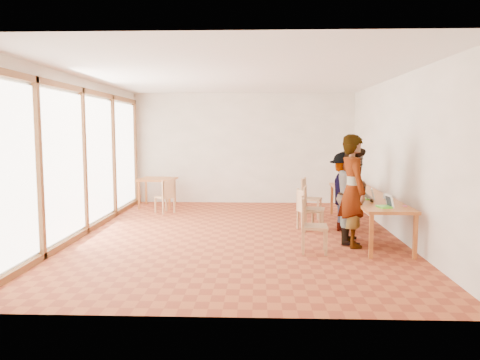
% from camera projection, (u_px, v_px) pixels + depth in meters
% --- Properties ---
extents(ground, '(8.00, 8.00, 0.00)m').
position_uv_depth(ground, '(237.00, 234.00, 8.99)').
color(ground, '#A64C28').
rests_on(ground, ground).
extents(wall_back, '(6.00, 0.10, 3.00)m').
position_uv_depth(wall_back, '(244.00, 148.00, 12.81)').
color(wall_back, white).
rests_on(wall_back, ground).
extents(wall_front, '(6.00, 0.10, 3.00)m').
position_uv_depth(wall_front, '(221.00, 178.00, 4.86)').
color(wall_front, white).
rests_on(wall_front, ground).
extents(wall_right, '(0.10, 8.00, 3.00)m').
position_uv_depth(wall_right, '(398.00, 157.00, 8.72)').
color(wall_right, white).
rests_on(wall_right, ground).
extents(window_wall, '(0.10, 8.00, 3.00)m').
position_uv_depth(window_wall, '(83.00, 156.00, 8.94)').
color(window_wall, white).
rests_on(window_wall, ground).
extents(ceiling, '(6.00, 8.00, 0.04)m').
position_uv_depth(ceiling, '(237.00, 75.00, 8.67)').
color(ceiling, white).
rests_on(ceiling, wall_back).
extents(communal_table, '(0.80, 4.00, 0.75)m').
position_uv_depth(communal_table, '(365.00, 197.00, 9.16)').
color(communal_table, '#B46228').
rests_on(communal_table, ground).
extents(side_table, '(0.90, 0.90, 0.75)m').
position_uv_depth(side_table, '(157.00, 181.00, 12.18)').
color(side_table, '#B46228').
rests_on(side_table, ground).
extents(chair_near, '(0.45, 0.45, 0.48)m').
position_uv_depth(chair_near, '(308.00, 219.00, 7.63)').
color(chair_near, tan).
rests_on(chair_near, ground).
extents(chair_mid, '(0.48, 0.48, 0.46)m').
position_uv_depth(chair_mid, '(309.00, 203.00, 9.41)').
color(chair_mid, tan).
rests_on(chair_mid, ground).
extents(chair_far, '(0.48, 0.48, 0.44)m').
position_uv_depth(chair_far, '(305.00, 205.00, 9.31)').
color(chair_far, tan).
rests_on(chair_far, ground).
extents(chair_empty, '(0.53, 0.53, 0.48)m').
position_uv_depth(chair_empty, '(307.00, 193.00, 10.69)').
color(chair_empty, tan).
rests_on(chair_empty, ground).
extents(chair_spare, '(0.53, 0.53, 0.43)m').
position_uv_depth(chair_spare, '(167.00, 193.00, 11.23)').
color(chair_spare, tan).
rests_on(chair_spare, ground).
extents(person_near, '(0.59, 0.78, 1.93)m').
position_uv_depth(person_near, '(353.00, 191.00, 8.02)').
color(person_near, gray).
rests_on(person_near, ground).
extents(person_mid, '(0.78, 0.93, 1.72)m').
position_uv_depth(person_mid, '(355.00, 195.00, 8.30)').
color(person_mid, gray).
rests_on(person_mid, ground).
extents(person_far, '(0.77, 1.11, 1.58)m').
position_uv_depth(person_far, '(344.00, 191.00, 9.28)').
color(person_far, gray).
rests_on(person_far, ground).
extents(laptop_near, '(0.26, 0.28, 0.21)m').
position_uv_depth(laptop_near, '(387.00, 204.00, 7.58)').
color(laptop_near, '#57DA33').
rests_on(laptop_near, communal_table).
extents(laptop_mid, '(0.25, 0.27, 0.20)m').
position_uv_depth(laptop_mid, '(370.00, 196.00, 8.46)').
color(laptop_mid, '#57DA33').
rests_on(laptop_mid, communal_table).
extents(laptop_far, '(0.26, 0.28, 0.20)m').
position_uv_depth(laptop_far, '(354.00, 187.00, 9.78)').
color(laptop_far, '#57DA33').
rests_on(laptop_far, communal_table).
extents(yellow_mug, '(0.17, 0.17, 0.11)m').
position_uv_depth(yellow_mug, '(352.00, 182.00, 10.88)').
color(yellow_mug, gold).
rests_on(yellow_mug, communal_table).
extents(green_bottle, '(0.07, 0.07, 0.28)m').
position_uv_depth(green_bottle, '(351.00, 183.00, 9.79)').
color(green_bottle, '#1C7944').
rests_on(green_bottle, communal_table).
extents(clear_glass, '(0.07, 0.07, 0.09)m').
position_uv_depth(clear_glass, '(385.00, 196.00, 8.56)').
color(clear_glass, silver).
rests_on(clear_glass, communal_table).
extents(condiment_cup, '(0.08, 0.08, 0.06)m').
position_uv_depth(condiment_cup, '(356.00, 187.00, 10.01)').
color(condiment_cup, white).
rests_on(condiment_cup, communal_table).
extents(pink_phone, '(0.05, 0.10, 0.01)m').
position_uv_depth(pink_phone, '(405.00, 206.00, 7.68)').
color(pink_phone, '#E95489').
rests_on(pink_phone, communal_table).
extents(black_pouch, '(0.16, 0.26, 0.09)m').
position_uv_depth(black_pouch, '(360.00, 188.00, 9.81)').
color(black_pouch, black).
rests_on(black_pouch, communal_table).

